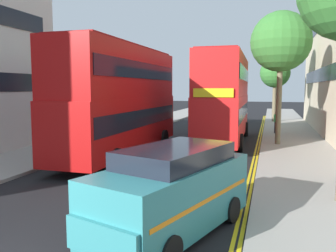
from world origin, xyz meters
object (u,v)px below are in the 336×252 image
object	(u,v)px
double_decker_bus_oncoming	(224,96)
taxi_minivan	(170,191)
double_decker_bus_away	(121,98)
pedestrian_far	(276,122)

from	to	relation	value
double_decker_bus_oncoming	taxi_minivan	world-z (taller)	double_decker_bus_oncoming
double_decker_bus_away	double_decker_bus_oncoming	xyz separation A→B (m)	(4.50, 6.18, 0.00)
double_decker_bus_away	double_decker_bus_oncoming	bearing A→B (deg)	53.97
double_decker_bus_away	pedestrian_far	size ratio (longest dim) A/B	6.68
double_decker_bus_oncoming	taxi_minivan	xyz separation A→B (m)	(0.60, -14.86, -1.96)
double_decker_bus_away	pedestrian_far	distance (m)	13.56
double_decker_bus_away	taxi_minivan	world-z (taller)	double_decker_bus_away
double_decker_bus_away	taxi_minivan	xyz separation A→B (m)	(5.10, -8.67, -1.96)
double_decker_bus_oncoming	pedestrian_far	distance (m)	6.11
double_decker_bus_away	double_decker_bus_oncoming	world-z (taller)	same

